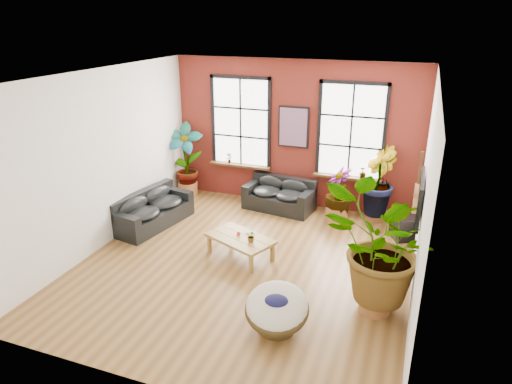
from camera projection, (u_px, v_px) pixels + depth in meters
The scene contains 19 objects.
room at pixel (247, 175), 8.17m from camera, with size 6.04×6.54×3.54m.
sofa_back at pixel (280, 195), 11.04m from camera, with size 1.74×1.02×0.76m.
sofa_left at pixel (151, 210), 10.19m from camera, with size 1.14×2.03×0.76m.
coffee_table at pixel (240, 239), 8.82m from camera, with size 1.48×1.19×0.50m.
papasan_chair at pixel (277, 309), 6.74m from camera, with size 1.11×1.12×0.72m.
poster at pixel (293, 127), 10.75m from camera, with size 0.74×0.06×0.98m.
tv_wall_unit at pixel (419, 198), 7.70m from camera, with size 0.13×1.86×1.20m.
media_box at pixel (407, 227), 9.60m from camera, with size 0.73×0.69×0.49m.
pot_back_left at pixel (188, 189), 11.92m from camera, with size 0.62×0.62×0.36m.
pot_back_right at pixel (375, 212), 10.52m from camera, with size 0.54×0.54×0.36m.
pot_right_wall at pixel (375, 301), 7.24m from camera, with size 0.63×0.63×0.36m.
pot_mid at pixel (337, 214), 10.40m from camera, with size 0.53×0.53×0.37m.
floor_plant_back_left at pixel (185, 158), 11.58m from camera, with size 0.93×0.63×1.77m, color #275B18.
floor_plant_back_right at pixel (377, 180), 10.24m from camera, with size 0.88×0.71×1.60m, color #275B18.
floor_plant_right_wall at pixel (380, 249), 6.93m from camera, with size 1.68×1.46×1.87m, color #275B18.
floor_plant_mid at pixel (339, 192), 10.22m from camera, with size 0.64×0.64×1.13m, color #275B18.
table_plant at pixel (251, 236), 8.59m from camera, with size 0.21×0.18×0.23m, color #275B18.
sill_plant_left at pixel (229, 158), 11.57m from camera, with size 0.14×0.10×0.27m, color #275B18.
sill_plant_right at pixel (363, 172), 10.50m from camera, with size 0.15×0.15×0.27m, color #275B18.
Camera 1 is at (2.79, -7.06, 4.43)m, focal length 32.00 mm.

